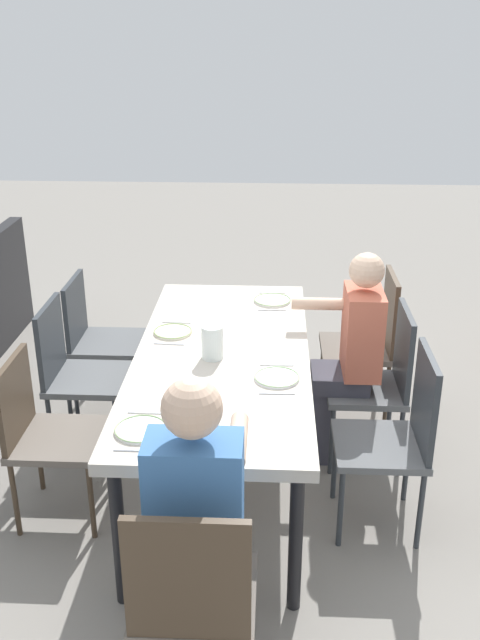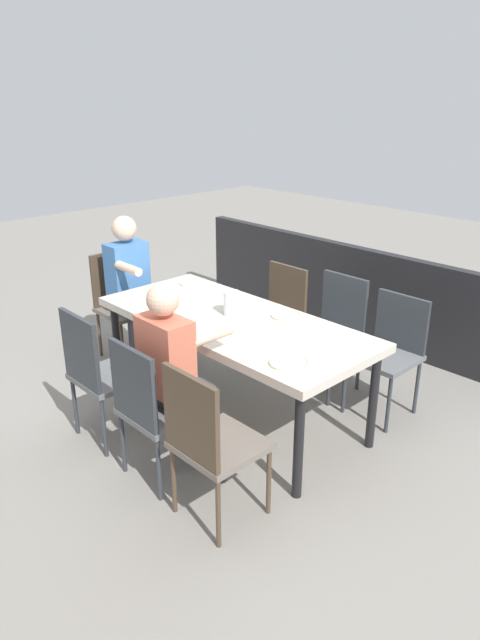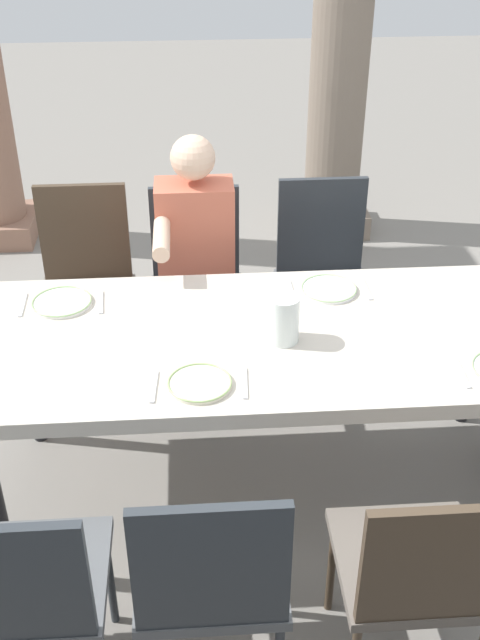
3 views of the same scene
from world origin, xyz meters
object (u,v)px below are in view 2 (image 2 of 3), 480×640
at_px(diner_man_white, 176,373).
at_px(chair_east_south, 278,309).
at_px(dining_table, 232,326).
at_px(chair_mid_north, 152,404).
at_px(chair_west_north, 208,438).
at_px(water_pitcher, 231,304).
at_px(plate_2, 175,317).
at_px(plate_1, 286,316).
at_px(plate_3, 193,283).
at_px(chair_west_south, 390,347).
at_px(chair_head_east, 121,299).
at_px(diner_woman_green, 132,287).
at_px(chair_mid_south, 334,325).
at_px(chair_east_north, 98,369).
at_px(plate_0, 289,363).

bearing_deg(diner_man_white, chair_east_south, -68.84).
xyz_separation_m(dining_table, chair_east_south, (0.37, -0.88, -0.20)).
distance_m(dining_table, chair_mid_north, 0.93).
relative_size(chair_west_north, water_pitcher, 5.35).
xyz_separation_m(chair_east_south, plate_2, (-0.08, 1.17, 0.27)).
bearing_deg(plate_1, plate_3, 0.27).
relative_size(dining_table, chair_west_south, 2.34).
relative_size(plate_2, water_pitcher, 1.25).
xyz_separation_m(chair_east_south, plate_3, (0.42, 0.59, 0.27)).
distance_m(chair_head_east, plate_1, 1.76).
distance_m(diner_man_white, plate_2, 0.67).
relative_size(chair_west_south, chair_head_east, 0.94).
height_order(diner_woman_green, diner_man_white, diner_woman_green).
bearing_deg(chair_mid_south, chair_west_north, 106.50).
xyz_separation_m(chair_head_east, diner_woman_green, (-0.20, 0.00, 0.17)).
bearing_deg(chair_west_north, diner_man_white, -20.17).
bearing_deg(chair_mid_north, chair_west_north, 179.88).
xyz_separation_m(chair_mid_north, chair_east_south, (0.60, -1.76, -0.02)).
bearing_deg(chair_west_south, dining_table, 49.10).
xyz_separation_m(diner_man_white, plate_3, (1.03, -0.98, 0.11)).
xyz_separation_m(chair_mid_north, diner_man_white, (-0.00, -0.19, 0.14)).
bearing_deg(chair_east_north, diner_man_white, -162.59).
relative_size(diner_man_white, water_pitcher, 7.04).
bearing_deg(chair_east_north, chair_east_south, -90.00).
height_order(chair_west_north, diner_woman_green, diner_woman_green).
height_order(chair_west_north, water_pitcher, chair_west_north).
distance_m(plate_0, plate_3, 1.65).
xyz_separation_m(diner_woman_green, plate_0, (-2.03, 0.26, 0.08)).
bearing_deg(plate_0, water_pitcher, -20.34).
relative_size(chair_mid_south, water_pitcher, 5.19).
bearing_deg(plate_1, plate_2, 47.88).
bearing_deg(plate_0, chair_east_north, 28.81).
xyz_separation_m(chair_mid_south, water_pitcher, (0.30, 0.83, 0.31)).
relative_size(chair_head_east, plate_0, 4.10).
xyz_separation_m(chair_east_north, chair_head_east, (1.10, -0.88, -0.01)).
distance_m(chair_east_north, plate_0, 1.31).
distance_m(chair_west_south, diner_man_white, 1.66).
bearing_deg(chair_west_south, chair_head_east, 21.45).
distance_m(chair_west_north, chair_mid_south, 1.84).
bearing_deg(chair_head_east, plate_0, 173.36).
relative_size(dining_table, diner_woman_green, 1.60).
bearing_deg(plate_3, chair_east_north, 109.80).
height_order(chair_east_south, water_pitcher, water_pitcher).
bearing_deg(plate_2, plate_0, -178.40).
xyz_separation_m(dining_table, plate_1, (-0.25, -0.29, 0.07)).
relative_size(chair_west_north, plate_1, 4.43).
bearing_deg(plate_3, chair_head_east, 23.06).
relative_size(plate_3, water_pitcher, 1.27).
bearing_deg(chair_west_north, diner_woman_green, -23.49).
distance_m(diner_man_white, water_pitcher, 0.81).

